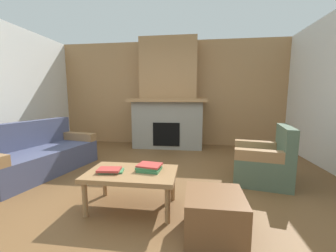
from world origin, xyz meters
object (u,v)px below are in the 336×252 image
object	(u,v)px
couch	(38,156)
armchair	(264,162)
fireplace	(168,101)
coffee_table	(132,176)
ottoman	(214,215)

from	to	relation	value
couch	armchair	size ratio (longest dim) A/B	2.17
fireplace	couch	size ratio (longest dim) A/B	1.40
coffee_table	ottoman	size ratio (longest dim) A/B	1.92
couch	coffee_table	size ratio (longest dim) A/B	1.93
fireplace	couch	distance (m)	3.01
fireplace	coffee_table	bearing A→B (deg)	-90.40
armchair	couch	bearing A→B (deg)	-178.45
coffee_table	fireplace	bearing A→B (deg)	89.60
fireplace	armchair	xyz separation A→B (m)	(1.71, -2.05, -0.87)
armchair	coffee_table	distance (m)	1.99
fireplace	armchair	bearing A→B (deg)	-50.18
fireplace	coffee_table	distance (m)	3.14
couch	armchair	bearing A→B (deg)	1.55
couch	coffee_table	xyz separation A→B (m)	(1.90, -0.88, 0.09)
fireplace	couch	world-z (taller)	fireplace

